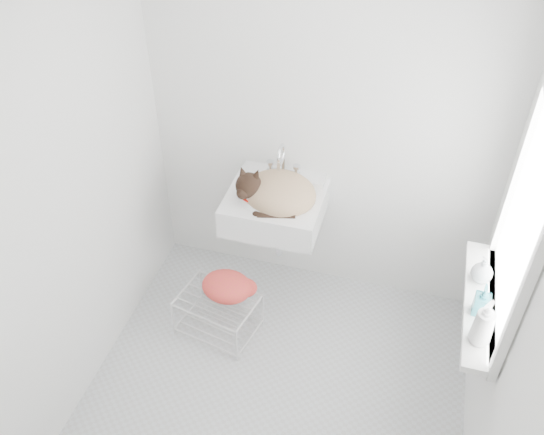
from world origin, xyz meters
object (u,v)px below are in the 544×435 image
(cat, at_px, (276,192))
(bottle_c, at_px, (480,280))
(wire_rack, at_px, (218,313))
(bottle_a, at_px, (478,341))
(bottle_b, at_px, (479,312))
(sink, at_px, (275,196))

(cat, bearing_deg, bottle_c, -15.80)
(wire_rack, relative_size, bottle_a, 2.11)
(cat, relative_size, wire_rack, 0.99)
(cat, height_order, bottle_b, cat)
(wire_rack, relative_size, bottle_c, 3.29)
(bottle_c, bearing_deg, cat, 162.91)
(wire_rack, height_order, bottle_b, bottle_b)
(bottle_b, bearing_deg, wire_rack, 172.56)
(sink, bearing_deg, bottle_a, -33.35)
(cat, distance_m, wire_rack, 0.89)
(sink, bearing_deg, cat, -57.15)
(bottle_b, bearing_deg, sink, 153.07)
(cat, relative_size, bottle_a, 2.10)
(cat, distance_m, bottle_c, 1.27)
(bottle_b, xyz_separation_m, bottle_c, (0.00, 0.23, 0.00))
(cat, height_order, wire_rack, cat)
(wire_rack, distance_m, bottle_c, 1.65)
(sink, relative_size, cat, 1.26)
(wire_rack, xyz_separation_m, bottle_b, (1.49, -0.19, 0.70))
(bottle_a, height_order, bottle_c, bottle_a)
(sink, bearing_deg, bottle_c, -17.70)
(sink, xyz_separation_m, bottle_b, (1.23, -0.62, 0.00))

